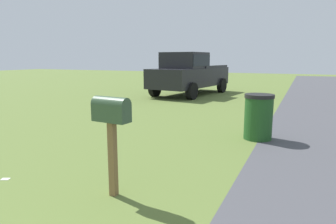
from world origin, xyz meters
The scene contains 4 objects.
mailbox centered at (4.46, -0.39, 1.06)m, with size 0.24×0.52×1.32m.
pickup_truck centered at (15.42, 2.69, 1.11)m, with size 5.40×2.81×2.09m.
trash_bin centered at (8.17, -1.71, 0.51)m, with size 0.65×0.65×1.02m.
litter_wrapper_far_scatter centered at (4.22, 1.40, 0.00)m, with size 0.12×0.08×0.01m, color silver.
Camera 1 is at (1.37, -2.60, 1.79)m, focal length 31.97 mm.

